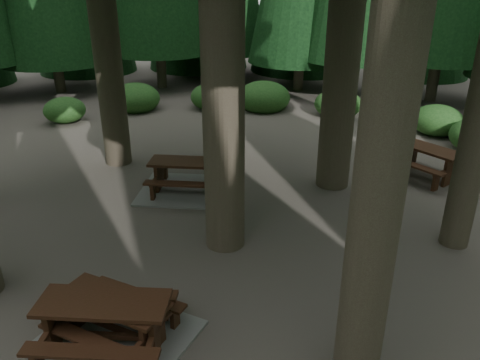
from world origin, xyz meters
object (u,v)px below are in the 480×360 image
(picnic_table_a, at_px, (116,325))
(picnic_table_e, at_px, (105,317))
(picnic_table_d, at_px, (426,157))
(picnic_table_c, at_px, (189,180))

(picnic_table_a, height_order, picnic_table_e, picnic_table_e)
(picnic_table_d, relative_size, picnic_table_e, 1.09)
(picnic_table_a, xyz_separation_m, picnic_table_c, (-1.44, 5.49, 0.05))
(picnic_table_a, bearing_deg, picnic_table_e, -93.93)
(picnic_table_d, xyz_separation_m, picnic_table_e, (-4.54, -9.12, -0.01))
(picnic_table_a, relative_size, picnic_table_c, 0.80)
(picnic_table_a, bearing_deg, picnic_table_c, 110.05)
(picnic_table_d, distance_m, picnic_table_e, 10.19)
(picnic_table_c, xyz_separation_m, picnic_table_d, (5.95, 3.43, 0.27))
(picnic_table_c, distance_m, picnic_table_d, 6.88)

